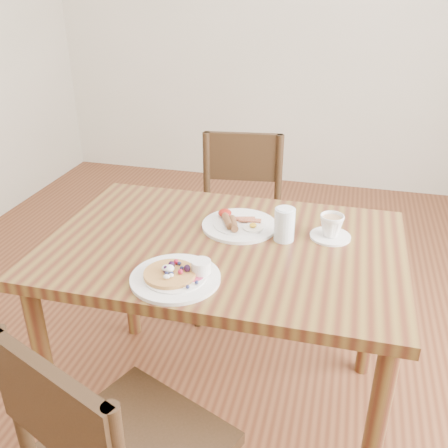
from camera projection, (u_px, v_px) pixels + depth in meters
The scene contains 7 objects.
ground at pixel (224, 404), 2.03m from camera, with size 5.00×5.00×0.00m, color #582C19.
dining_table at pixel (224, 267), 1.74m from camera, with size 1.20×0.80×0.75m.
chair_far at pixel (240, 217), 2.45m from camera, with size 0.47×0.47×0.88m.
pancake_plate at pixel (177, 275), 1.48m from camera, with size 0.27×0.27×0.06m.
breakfast_plate at pixel (238, 224), 1.79m from camera, with size 0.27×0.27×0.04m.
teacup_saucer at pixel (331, 228), 1.71m from camera, with size 0.14×0.14×0.08m.
water_glass at pixel (284, 225), 1.68m from camera, with size 0.07×0.07×0.12m, color silver.
Camera 1 is at (0.37, -1.44, 1.57)m, focal length 40.00 mm.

